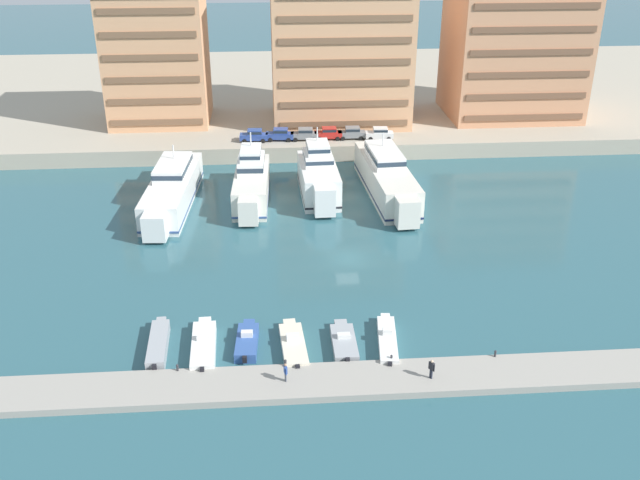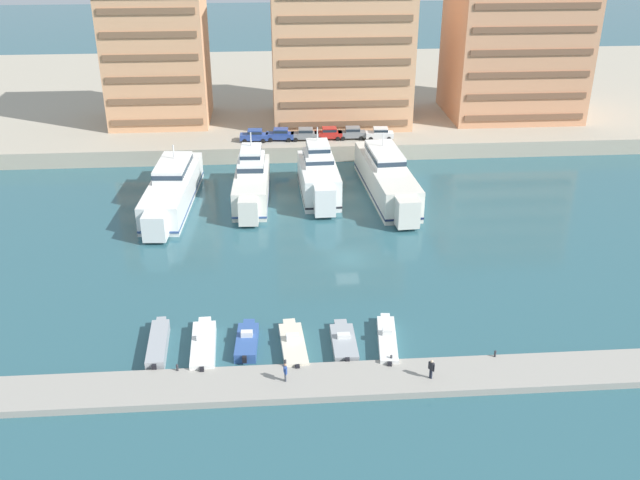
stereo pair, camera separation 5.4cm
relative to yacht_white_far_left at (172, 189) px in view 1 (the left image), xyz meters
name	(u,v)px [view 1 (the left image)]	position (x,y,z in m)	size (l,w,h in m)	color
ground_plane	(348,258)	(20.38, -16.36, -2.08)	(400.00, 400.00, 0.00)	#2D5B66
quay_promenade	(310,94)	(20.38, 49.23, -0.92)	(180.00, 70.00, 2.33)	#ADA38E
pier_dock	(377,380)	(20.38, -38.06, -1.78)	(120.00, 4.49, 0.61)	#9E998E
yacht_white_far_left	(172,189)	(0.00, 0.00, 0.00)	(6.14, 22.82, 6.89)	white
yacht_ivory_left	(252,182)	(9.92, 0.91, 0.30)	(4.73, 17.52, 8.27)	silver
yacht_white_mid_left	(319,177)	(18.54, 1.54, 0.47)	(4.96, 15.30, 8.59)	white
yacht_ivory_center_left	(387,177)	(27.36, 1.45, 0.23)	(6.03, 23.18, 7.36)	silver
motorboat_grey_far_left	(158,344)	(2.26, -32.11, -1.54)	(1.80, 7.53, 1.08)	#9EA3A8
motorboat_white_left	(204,346)	(6.16, -32.52, -1.58)	(2.27, 7.94, 1.38)	white
motorboat_blue_mid_left	(247,341)	(9.85, -32.05, -1.62)	(2.07, 6.10, 1.35)	#33569E
motorboat_cream_center_left	(293,345)	(13.82, -32.90, -1.65)	(2.39, 7.43, 1.35)	beige
motorboat_grey_center	(344,342)	(18.22, -32.77, -1.66)	(2.05, 6.32, 1.17)	#9EA3A8
motorboat_white_center_right	(387,341)	(22.00, -32.91, -1.60)	(2.25, 7.86, 1.47)	white
car_blue_far_left	(254,135)	(10.15, 17.55, 1.22)	(4.17, 2.06, 1.80)	#28428E
car_blue_left	(280,134)	(13.98, 17.77, 1.22)	(4.24, 2.22, 1.80)	#28428E
car_grey_mid_left	(305,134)	(17.65, 17.63, 1.22)	(4.18, 2.08, 1.80)	slate
car_red_center_left	(329,133)	(21.18, 17.76, 1.22)	(4.13, 1.98, 1.80)	red
car_grey_center	(352,132)	(24.66, 17.71, 1.22)	(4.13, 1.98, 1.80)	slate
car_white_center_right	(380,133)	(28.76, 17.13, 1.22)	(4.18, 2.09, 1.80)	white
apartment_block_far_left	(157,57)	(-4.63, 29.84, 10.29)	(15.46, 14.05, 21.96)	tan
apartment_block_left	(340,40)	(23.77, 28.22, 12.85)	(21.53, 16.11, 27.11)	tan
apartment_block_mid_left	(514,51)	(51.97, 29.26, 10.47)	(20.87, 16.22, 22.36)	tan
pedestrian_near_edge	(286,371)	(13.03, -38.09, -0.49)	(0.30, 0.63, 1.66)	#4C515B
pedestrian_mid_deck	(432,367)	(24.58, -38.56, -0.46)	(0.45, 0.57, 1.72)	#282D3D
bollard_west	(177,367)	(4.33, -36.07, -1.15)	(0.20, 0.20, 0.61)	#2D2D33
bollard_west_mid	(285,362)	(13.07, -36.07, -1.15)	(0.20, 0.20, 0.61)	#2D2D33
bollard_east_mid	(391,358)	(21.82, -36.07, -1.15)	(0.20, 0.20, 0.61)	#2D2D33
bollard_east	(495,353)	(30.56, -36.07, -1.15)	(0.20, 0.20, 0.61)	#2D2D33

